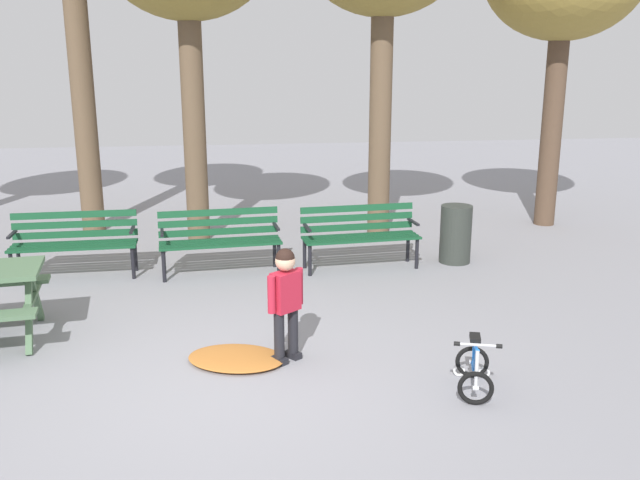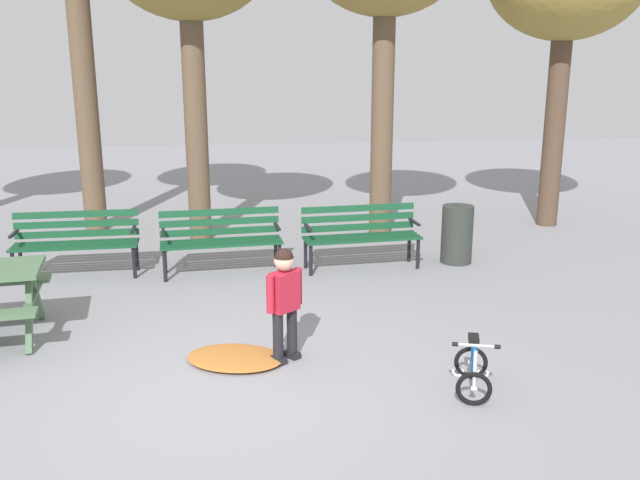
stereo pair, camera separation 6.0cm
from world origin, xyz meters
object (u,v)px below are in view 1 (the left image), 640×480
(park_bench_left, at_px, (220,236))
(kids_bicycle, at_px, (474,369))
(park_bench_far_left, at_px, (75,239))
(child_standing, at_px, (286,295))
(trash_bin, at_px, (456,234))
(park_bench_right, at_px, (359,231))

(park_bench_left, height_order, kids_bicycle, park_bench_left)
(park_bench_far_left, xyz_separation_m, park_bench_left, (1.90, -0.13, 0.00))
(park_bench_left, xyz_separation_m, kids_bicycle, (2.16, -3.77, -0.31))
(park_bench_far_left, bearing_deg, child_standing, -50.62)
(park_bench_left, distance_m, child_standing, 2.99)
(park_bench_far_left, distance_m, park_bench_left, 1.90)
(child_standing, xyz_separation_m, trash_bin, (2.68, 2.97, -0.25))
(park_bench_left, height_order, park_bench_right, same)
(child_standing, bearing_deg, kids_bicycle, -28.47)
(park_bench_left, relative_size, child_standing, 1.47)
(park_bench_right, relative_size, child_standing, 1.47)
(park_bench_right, distance_m, trash_bin, 1.40)
(park_bench_right, height_order, child_standing, child_standing)
(kids_bicycle, relative_size, trash_bin, 0.76)
(park_bench_right, bearing_deg, park_bench_far_left, 178.11)
(park_bench_left, bearing_deg, trash_bin, 0.77)
(park_bench_far_left, distance_m, trash_bin, 5.19)
(child_standing, xyz_separation_m, kids_bicycle, (1.55, -0.84, -0.46))
(trash_bin, bearing_deg, park_bench_left, -179.23)
(park_bench_right, bearing_deg, kids_bicycle, -86.02)
(park_bench_right, xyz_separation_m, kids_bicycle, (0.26, -3.77, -0.31))
(park_bench_far_left, xyz_separation_m, child_standing, (2.51, -3.05, 0.15))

